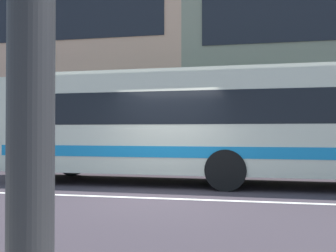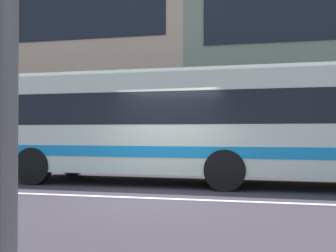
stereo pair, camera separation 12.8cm
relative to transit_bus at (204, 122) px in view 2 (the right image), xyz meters
name	(u,v)px [view 2 (the right image)]	position (x,y,z in m)	size (l,w,h in m)	color
ground_plane	(153,198)	(-0.78, -2.52, -1.68)	(160.00, 160.00, 0.00)	#372F36
lane_centre_line	(153,198)	(-0.78, -2.52, -1.68)	(60.00, 0.16, 0.01)	silver
hedge_row_far	(181,158)	(-1.34, 3.88, -1.24)	(16.30, 1.10, 0.88)	#31561D
apartment_block_left	(43,58)	(-11.60, 11.75, 4.41)	(19.74, 10.27, 12.17)	tan
transit_bus	(204,122)	(0.00, 0.00, 0.00)	(11.01, 2.79, 3.04)	beige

